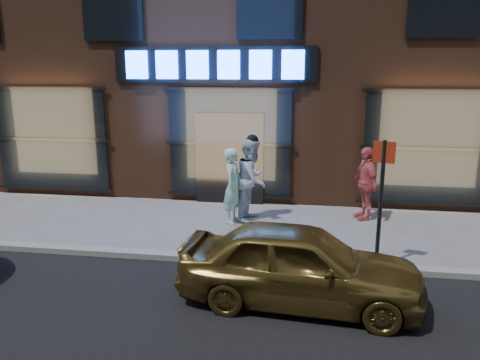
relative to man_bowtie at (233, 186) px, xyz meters
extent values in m
plane|color=slate|center=(-0.36, -2.34, -0.88)|extent=(90.00, 90.00, 0.00)
cube|color=gray|center=(-0.36, -2.34, -0.82)|extent=(60.00, 0.25, 0.12)
cube|color=#54301E|center=(-0.36, 5.66, 4.12)|extent=(30.00, 8.00, 10.00)
cube|color=black|center=(-0.76, 1.61, 2.72)|extent=(5.20, 0.06, 0.90)
cube|color=black|center=(-0.36, 1.58, 0.32)|extent=(1.80, 0.10, 2.40)
cube|color=#FFBF72|center=(-5.36, 1.64, 0.72)|extent=(3.00, 0.04, 2.60)
cube|color=black|center=(-5.36, 1.60, 0.72)|extent=(3.20, 0.06, 2.80)
cube|color=#FFBF72|center=(-0.36, 1.64, 0.72)|extent=(3.00, 0.04, 2.60)
cube|color=black|center=(-0.36, 1.60, 0.72)|extent=(3.20, 0.06, 2.80)
cube|color=#FFBF72|center=(4.64, 1.64, 0.72)|extent=(3.00, 0.04, 2.60)
cube|color=black|center=(4.64, 1.60, 0.72)|extent=(3.20, 0.06, 2.80)
cube|color=black|center=(-3.36, 1.60, 4.12)|extent=(1.60, 0.06, 1.60)
cube|color=black|center=(0.64, 1.60, 4.12)|extent=(1.60, 0.06, 1.60)
cube|color=black|center=(4.64, 1.60, 4.12)|extent=(1.60, 0.06, 1.60)
cube|color=#2659FF|center=(-2.76, 1.54, 2.72)|extent=(0.55, 0.12, 0.70)
cube|color=#2659FF|center=(-1.96, 1.54, 2.72)|extent=(0.55, 0.12, 0.70)
cube|color=#2659FF|center=(-1.16, 1.54, 2.72)|extent=(0.55, 0.12, 0.70)
cube|color=#2659FF|center=(-0.36, 1.54, 2.72)|extent=(0.55, 0.12, 0.70)
cube|color=#2659FF|center=(0.44, 1.54, 2.72)|extent=(0.55, 0.12, 0.70)
cube|color=#2659FF|center=(1.24, 1.54, 2.72)|extent=(0.55, 0.12, 0.70)
imported|color=#C2FFE4|center=(0.00, 0.00, 0.00)|extent=(0.52, 0.70, 1.75)
imported|color=white|center=(0.40, 0.28, 0.10)|extent=(0.90, 1.07, 1.95)
imported|color=#D55957|center=(3.05, 0.73, -0.01)|extent=(0.73, 1.10, 1.74)
imported|color=olive|center=(1.63, -3.66, -0.25)|extent=(3.78, 1.77, 1.25)
cylinder|color=#262628|center=(2.97, -2.18, 0.29)|extent=(0.07, 0.07, 2.33)
cube|color=#AD2B13|center=(2.97, -2.18, 1.25)|extent=(0.36, 0.15, 0.37)
camera|label=1|loc=(1.72, -10.30, 2.64)|focal=35.00mm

